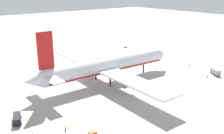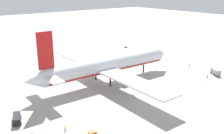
% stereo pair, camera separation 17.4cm
% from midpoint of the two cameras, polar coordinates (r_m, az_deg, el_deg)
% --- Properties ---
extents(ground_plane, '(600.00, 600.00, 0.00)m').
position_cam_midpoint_polar(ground_plane, '(114.47, -0.75, -3.15)').
color(ground_plane, '#ADA8A0').
extents(airliner, '(72.02, 77.54, 24.71)m').
position_cam_midpoint_polar(airliner, '(111.55, -1.34, 0.28)').
color(airliner, silver).
rests_on(airliner, ground).
extents(service_truck_4, '(5.53, 6.43, 2.80)m').
position_cam_midpoint_polar(service_truck_4, '(131.84, 21.70, -0.92)').
color(service_truck_4, '#999EA5').
rests_on(service_truck_4, ground).
extents(service_truck_5, '(4.27, 7.06, 2.33)m').
position_cam_midpoint_polar(service_truck_5, '(86.38, -20.00, -10.46)').
color(service_truck_5, black).
rests_on(service_truck_5, ground).
extents(baggage_cart_0, '(1.93, 3.04, 1.16)m').
position_cam_midpoint_polar(baggage_cart_0, '(176.99, 3.06, 4.43)').
color(baggage_cart_0, gray).
rests_on(baggage_cart_0, ground).
extents(ground_worker_0, '(0.55, 0.55, 1.67)m').
position_cam_midpoint_polar(ground_worker_0, '(126.05, 20.11, -1.88)').
color(ground_worker_0, black).
rests_on(ground_worker_0, ground).
extents(ground_worker_2, '(0.52, 0.52, 1.62)m').
position_cam_midpoint_polar(ground_worker_2, '(78.32, -10.14, -13.00)').
color(ground_worker_2, '#3F3F47').
rests_on(ground_worker_2, ground).
extents(ground_worker_3, '(0.55, 0.55, 1.70)m').
position_cam_midpoint_polar(ground_worker_3, '(140.90, 16.60, 0.44)').
color(ground_worker_3, black).
rests_on(ground_worker_3, ground).
extents(traffic_cone_0, '(0.36, 0.36, 0.55)m').
position_cam_midpoint_polar(traffic_cone_0, '(117.49, 20.17, -3.57)').
color(traffic_cone_0, orange).
rests_on(traffic_cone_0, ground).
extents(traffic_cone_1, '(0.36, 0.36, 0.55)m').
position_cam_midpoint_polar(traffic_cone_1, '(79.67, -16.97, -13.43)').
color(traffic_cone_1, orange).
rests_on(traffic_cone_1, ground).
extents(traffic_cone_3, '(0.36, 0.36, 0.55)m').
position_cam_midpoint_polar(traffic_cone_3, '(134.36, -17.87, -0.75)').
color(traffic_cone_3, orange).
rests_on(traffic_cone_3, ground).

